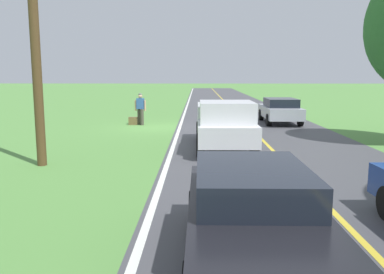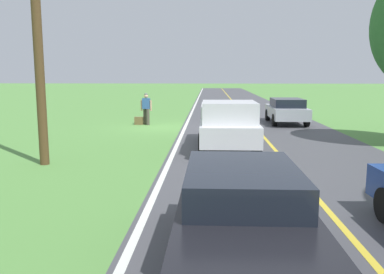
{
  "view_description": "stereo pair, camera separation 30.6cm",
  "coord_description": "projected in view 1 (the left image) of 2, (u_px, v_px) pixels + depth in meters",
  "views": [
    {
      "loc": [
        -2.18,
        20.93,
        2.76
      ],
      "look_at": [
        -2.03,
        10.0,
        1.05
      ],
      "focal_mm": 37.64,
      "sensor_mm": 36.0,
      "label": 1
    },
    {
      "loc": [
        -2.49,
        20.92,
        2.76
      ],
      "look_at": [
        -2.03,
        10.0,
        1.05
      ],
      "focal_mm": 37.64,
      "sensor_mm": 36.0,
      "label": 2
    }
  ],
  "objects": [
    {
      "name": "lane_edge_line",
      "position": [
        180.0,
        127.0,
        21.11
      ],
      "size": [
        0.16,
        117.6,
        0.0
      ],
      "primitive_type": "cube",
      "color": "silver",
      "rests_on": "ground"
    },
    {
      "name": "road_surface",
      "position": [
        250.0,
        127.0,
        21.06
      ],
      "size": [
        7.74,
        120.0,
        0.0
      ],
      "primitive_type": "cube",
      "color": "#47474C",
      "rests_on": "ground"
    },
    {
      "name": "sedan_near_oncoming",
      "position": [
        280.0,
        110.0,
        22.83
      ],
      "size": [
        1.97,
        4.42,
        1.41
      ],
      "color": "#B2B7C1",
      "rests_on": "ground"
    },
    {
      "name": "pickup_truck_passing",
      "position": [
        225.0,
        123.0,
        14.86
      ],
      "size": [
        2.11,
        5.41,
        1.82
      ],
      "color": "silver",
      "rests_on": "ground"
    },
    {
      "name": "lane_centre_line",
      "position": [
        250.0,
        127.0,
        21.06
      ],
      "size": [
        0.14,
        117.6,
        0.0
      ],
      "primitive_type": "cube",
      "color": "gold",
      "rests_on": "ground"
    },
    {
      "name": "hitchhiker_walking",
      "position": [
        141.0,
        107.0,
        22.0
      ],
      "size": [
        0.62,
        0.53,
        1.75
      ],
      "color": "#4C473D",
      "rests_on": "ground"
    },
    {
      "name": "utility_pole_roadside",
      "position": [
        34.0,
        29.0,
        11.68
      ],
      "size": [
        0.28,
        0.28,
        8.11
      ],
      "primitive_type": "cylinder",
      "color": "brown",
      "rests_on": "ground"
    },
    {
      "name": "sedan_ahead_same_lane",
      "position": [
        252.0,
        212.0,
        5.9
      ],
      "size": [
        1.95,
        4.41,
        1.41
      ],
      "color": "black",
      "rests_on": "ground"
    },
    {
      "name": "ground_plane",
      "position": [
        156.0,
        127.0,
        21.13
      ],
      "size": [
        200.0,
        200.0,
        0.0
      ],
      "primitive_type": "plane",
      "color": "#568E42"
    },
    {
      "name": "suitcase_carried",
      "position": [
        133.0,
        121.0,
        22.08
      ],
      "size": [
        0.47,
        0.23,
        0.43
      ],
      "primitive_type": "cube",
      "rotation": [
        0.0,
        0.0,
        1.51
      ],
      "color": "brown",
      "rests_on": "ground"
    }
  ]
}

